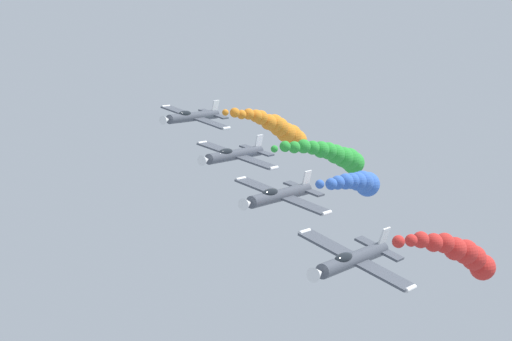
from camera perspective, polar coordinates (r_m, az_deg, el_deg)
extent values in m
cylinder|color=#474C56|center=(72.59, 5.56, -5.04)|extent=(1.40, 9.00, 1.40)
cone|color=white|center=(68.26, 3.52, -5.85)|extent=(1.33, 1.20, 1.33)
cube|color=#474C56|center=(72.98, 5.69, -5.05)|extent=(8.73, 1.90, 3.23)
cylinder|color=white|center=(71.46, 8.76, -6.65)|extent=(0.46, 1.40, 0.46)
cylinder|color=white|center=(74.74, 2.76, -3.51)|extent=(0.46, 1.40, 0.46)
cube|color=#474C56|center=(76.05, 7.00, -4.43)|extent=(3.64, 1.20, 1.44)
cube|color=white|center=(75.82, 7.26, -3.81)|extent=(0.66, 1.10, 1.56)
ellipsoid|color=black|center=(70.87, 4.99, -4.97)|extent=(0.99, 2.20, 0.93)
sphere|color=red|center=(78.91, 8.09, -4.02)|extent=(1.02, 1.02, 1.02)
sphere|color=red|center=(80.96, 8.80, -3.95)|extent=(1.02, 1.02, 1.02)
sphere|color=red|center=(83.12, 9.34, -3.90)|extent=(1.40, 1.40, 1.40)
sphere|color=red|center=(85.22, 10.05, -4.05)|extent=(1.59, 1.59, 1.59)
sphere|color=red|center=(87.34, 10.65, -4.07)|extent=(1.76, 1.76, 1.76)
sphere|color=red|center=(89.55, 11.24, -4.38)|extent=(2.06, 2.06, 2.06)
sphere|color=red|center=(91.72, 11.82, -4.54)|extent=(2.25, 2.25, 2.25)
sphere|color=red|center=(94.02, 12.27, -4.87)|extent=(2.32, 2.32, 2.32)
sphere|color=red|center=(96.37, 12.74, -5.38)|extent=(2.47, 2.47, 2.47)
cylinder|color=#474C56|center=(87.75, 1.38, -1.41)|extent=(1.33, 9.00, 1.33)
cone|color=white|center=(83.55, -0.50, -1.88)|extent=(1.27, 1.20, 1.27)
cube|color=#474C56|center=(88.11, 1.50, -1.44)|extent=(8.97, 1.90, 2.38)
cylinder|color=white|center=(86.03, 4.02, -2.43)|extent=(0.44, 1.40, 0.44)
cylinder|color=white|center=(90.37, -0.89, -0.49)|extent=(0.44, 1.40, 0.44)
cube|color=#474C56|center=(91.10, 2.73, -1.04)|extent=(3.73, 1.20, 1.09)
cube|color=white|center=(90.94, 2.89, -0.50)|extent=(0.52, 1.10, 1.59)
ellipsoid|color=black|center=(86.11, 0.80, -1.26)|extent=(0.94, 2.20, 0.87)
sphere|color=blue|center=(93.85, 3.65, -0.78)|extent=(0.86, 0.86, 0.86)
sphere|color=blue|center=(95.73, 4.30, -0.77)|extent=(1.16, 1.16, 1.16)
sphere|color=blue|center=(97.85, 4.67, -0.69)|extent=(1.40, 1.40, 1.40)
sphere|color=blue|center=(99.89, 5.11, -0.62)|extent=(1.61, 1.61, 1.61)
sphere|color=blue|center=(102.03, 5.45, -0.59)|extent=(1.67, 1.67, 1.67)
sphere|color=blue|center=(104.18, 5.77, -0.61)|extent=(1.96, 1.96, 1.96)
sphere|color=blue|center=(106.36, 6.05, -0.59)|extent=(2.19, 2.19, 2.19)
sphere|color=blue|center=(108.76, 6.13, -0.69)|extent=(2.22, 2.22, 2.22)
sphere|color=blue|center=(111.03, 6.33, -0.76)|extent=(2.64, 2.64, 2.64)
sphere|color=blue|center=(113.46, 6.35, -0.78)|extent=(2.81, 2.81, 2.81)
cylinder|color=#474C56|center=(103.03, -1.21, 0.90)|extent=(1.31, 9.00, 1.31)
cone|color=white|center=(98.93, -2.90, 0.60)|extent=(1.25, 1.20, 1.25)
cube|color=#474C56|center=(103.38, -1.09, 0.87)|extent=(9.02, 1.90, 2.18)
cylinder|color=white|center=(101.03, 1.00, 0.14)|extent=(0.43, 1.40, 0.43)
cylinder|color=white|center=(105.88, -3.08, 1.57)|extent=(0.43, 1.40, 0.43)
cube|color=#474C56|center=(106.30, 0.04, 1.15)|extent=(3.75, 1.20, 1.00)
cube|color=white|center=(106.17, 0.15, 1.62)|extent=(0.48, 1.10, 1.59)
ellipsoid|color=black|center=(101.45, -1.74, 1.07)|extent=(0.93, 2.20, 0.86)
sphere|color=green|center=(109.09, 1.05, 1.24)|extent=(0.80, 0.80, 0.80)
sphere|color=green|center=(111.15, 1.66, 1.38)|extent=(1.25, 1.25, 1.25)
sphere|color=green|center=(113.35, 2.19, 1.33)|extent=(1.39, 1.39, 1.39)
sphere|color=green|center=(115.49, 2.72, 1.38)|extent=(1.65, 1.65, 1.65)
sphere|color=green|center=(117.68, 3.23, 1.30)|extent=(1.67, 1.67, 1.67)
sphere|color=green|center=(119.89, 3.72, 1.20)|extent=(2.02, 2.02, 2.02)
sphere|color=green|center=(122.17, 4.13, 1.12)|extent=(2.12, 2.12, 2.12)
sphere|color=green|center=(124.48, 4.54, 0.94)|extent=(2.40, 2.40, 2.40)
sphere|color=green|center=(126.73, 4.98, 0.76)|extent=(2.59, 2.59, 2.59)
sphere|color=green|center=(129.11, 5.29, 0.66)|extent=(2.84, 2.84, 2.84)
sphere|color=green|center=(131.58, 5.55, 0.44)|extent=(2.94, 2.94, 2.94)
cylinder|color=#474C56|center=(118.59, -3.58, 3.07)|extent=(1.33, 9.00, 1.33)
cone|color=white|center=(114.59, -5.13, 2.89)|extent=(1.26, 1.20, 1.26)
cube|color=#474C56|center=(118.93, -3.47, 3.04)|extent=(8.99, 1.90, 2.33)
cylinder|color=white|center=(116.38, -1.71, 2.41)|extent=(0.43, 1.40, 0.43)
cylinder|color=white|center=(121.59, -5.16, 3.63)|extent=(0.43, 1.40, 0.43)
cube|color=#474C56|center=(121.77, -2.43, 3.23)|extent=(3.74, 1.20, 1.07)
cube|color=white|center=(121.66, -2.33, 3.64)|extent=(0.51, 1.10, 1.59)
ellipsoid|color=black|center=(117.06, -4.07, 3.24)|extent=(0.94, 2.20, 0.87)
sphere|color=orange|center=(124.00, -1.75, 3.32)|extent=(0.82, 0.82, 0.82)
sphere|color=orange|center=(125.23, -1.22, 3.31)|extent=(1.25, 1.25, 1.25)
sphere|color=orange|center=(126.69, -0.82, 3.20)|extent=(1.22, 1.22, 1.22)
sphere|color=orange|center=(128.10, -0.42, 3.23)|extent=(1.46, 1.46, 1.46)
sphere|color=orange|center=(129.51, -0.01, 3.12)|extent=(1.66, 1.66, 1.66)
sphere|color=orange|center=(131.12, 0.28, 3.03)|extent=(1.92, 1.92, 1.92)
sphere|color=orange|center=(132.49, 0.73, 2.77)|extent=(2.12, 2.12, 2.12)
sphere|color=orange|center=(134.02, 1.04, 2.71)|extent=(2.41, 2.41, 2.41)
sphere|color=orange|center=(135.63, 1.33, 2.49)|extent=(2.58, 2.58, 2.58)
sphere|color=orange|center=(137.11, 1.71, 2.18)|extent=(2.72, 2.72, 2.72)
sphere|color=orange|center=(138.68, 2.01, 2.02)|extent=(2.98, 2.98, 2.98)
sphere|color=orange|center=(140.31, 2.28, 1.71)|extent=(3.13, 3.13, 3.13)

